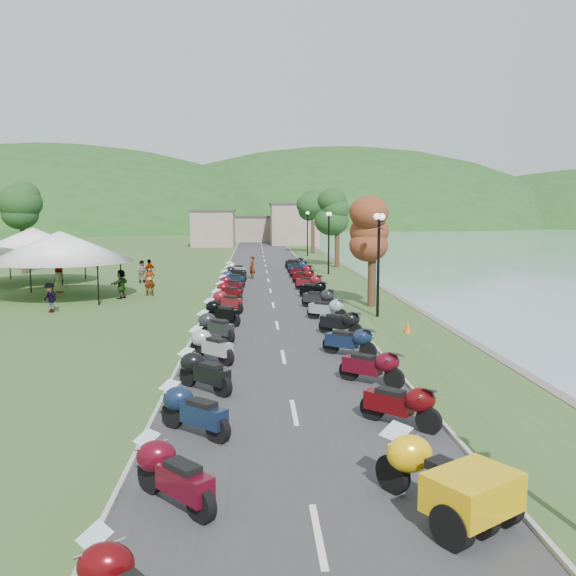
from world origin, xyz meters
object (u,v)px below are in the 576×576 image
object	(u,v)px
vendor_tent_main	(61,265)
pedestrian_a	(150,296)
pedestrian_c	(51,312)
pedestrian_b	(142,283)
yellow_trike	(436,480)

from	to	relation	value
vendor_tent_main	pedestrian_a	bearing A→B (deg)	8.82
pedestrian_a	pedestrian_c	bearing A→B (deg)	-148.71
vendor_tent_main	pedestrian_c	distance (m)	5.55
vendor_tent_main	pedestrian_c	size ratio (longest dim) A/B	3.69
vendor_tent_main	pedestrian_b	size ratio (longest dim) A/B	3.45
vendor_tent_main	pedestrian_c	xyz separation A→B (m)	(0.96, -5.09, -2.00)
yellow_trike	pedestrian_c	bearing A→B (deg)	-0.51
yellow_trike	vendor_tent_main	bearing A→B (deg)	-4.06
pedestrian_c	vendor_tent_main	bearing A→B (deg)	136.84
vendor_tent_main	pedestrian_c	world-z (taller)	vendor_tent_main
yellow_trike	pedestrian_a	bearing A→B (deg)	-13.52
pedestrian_b	pedestrian_c	world-z (taller)	pedestrian_b
vendor_tent_main	pedestrian_b	bearing A→B (deg)	66.38
pedestrian_a	pedestrian_c	distance (m)	7.14
pedestrian_a	yellow_trike	bearing A→B (deg)	-94.99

